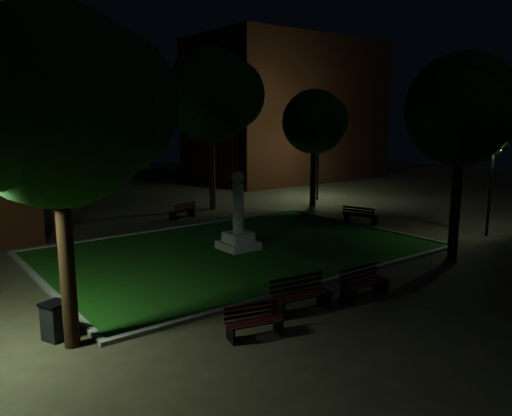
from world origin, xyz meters
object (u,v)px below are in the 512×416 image
Objects in this scene: trash_bin at (55,321)px; bench_right_side at (360,216)px; bench_near_left at (300,295)px; bench_west_near at (254,322)px; bench_near_right at (363,283)px; bench_far_side at (183,211)px; monument at (238,228)px.

bench_right_side is at bearing 15.27° from trash_bin.
bench_near_left is at bearing -20.81° from trash_bin.
trash_bin reaches higher than bench_west_near.
bench_near_right is 1.08× the size of bench_west_near.
bench_near_right is 10.65m from bench_right_side.
bench_west_near is 0.85× the size of bench_right_side.
bench_far_side reaches higher than bench_west_near.
trash_bin is at bearing 166.53° from bench_near_left.
bench_far_side is at bearing 78.66° from monument.
bench_near_right is 14.07m from bench_far_side.
trash_bin reaches higher than bench_near_right.
bench_near_left is (-2.35, -6.37, -0.50)m from monument.
monument is at bearing 25.82° from trash_bin.
bench_west_near is at bearing -122.55° from monument.
bench_near_left is at bearing 172.06° from bench_near_right.
trash_bin is (-8.41, -4.07, -0.47)m from monument.
bench_west_near is 15.38m from bench_far_side.
bench_right_side is (12.31, 7.30, 0.06)m from bench_west_near.
trash_bin is at bearing 88.31° from bench_right_side.
bench_west_near is (-4.36, -0.22, -0.05)m from bench_near_right.
bench_near_left reaches higher than bench_near_right.
bench_right_side is (7.90, 0.38, -0.51)m from monument.
bench_near_left is at bearing -110.28° from monument.
monument is 9.35m from trash_bin.
monument is 3.34× the size of trash_bin.
bench_near_left reaches higher than bench_west_near.
bench_right_side is at bearing 40.72° from bench_near_left.
bench_right_side is at bearing 117.64° from bench_far_side.
bench_near_right reaches higher than bench_west_near.
bench_near_left reaches higher than trash_bin.
trash_bin is at bearing 158.19° from bench_west_near.
bench_right_side is at bearing 41.70° from bench_near_right.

